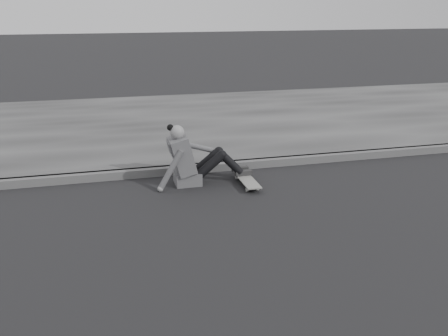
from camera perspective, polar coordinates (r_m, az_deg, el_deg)
The scene contains 5 objects.
ground at distance 5.90m, azimuth 17.44°, elevation -7.04°, with size 80.00×80.00×0.00m, color black.
curb at distance 8.01m, azimuth 7.94°, elevation 0.87°, with size 24.00×0.16×0.12m, color #4F4F4F.
sidewalk at distance 10.77m, azimuth 1.87°, elevation 5.56°, with size 24.00×6.00×0.12m, color #3B3B3B.
skateboard at distance 7.04m, azimuth 2.61°, elevation -1.38°, with size 0.20×0.78×0.09m.
seated_woman at distance 7.00m, azimuth -3.70°, elevation 1.00°, with size 1.38×0.46×0.88m.
Camera 1 is at (-2.97, -4.47, 2.45)m, focal length 40.00 mm.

